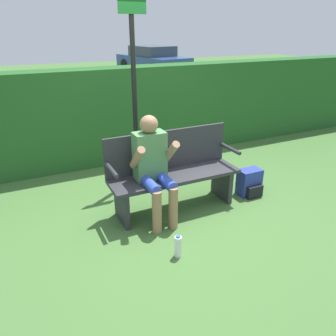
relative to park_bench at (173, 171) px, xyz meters
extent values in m
plane|color=#426B33|center=(0.00, -0.07, -0.51)|extent=(40.00, 40.00, 0.00)
cube|color=#235623|center=(0.00, 1.97, 0.29)|extent=(12.00, 0.51, 1.60)
cube|color=#2D2D33|center=(0.00, -0.07, -0.04)|extent=(1.68, 0.48, 0.05)
cube|color=#2D2D33|center=(0.00, 0.15, 0.24)|extent=(1.68, 0.04, 0.52)
cube|color=#2D2D33|center=(-0.72, -0.07, -0.28)|extent=(0.06, 0.43, 0.45)
cube|color=#2D2D33|center=(0.72, -0.07, -0.28)|extent=(0.06, 0.43, 0.45)
cylinder|color=#2D2D33|center=(-0.82, -0.07, 0.21)|extent=(0.05, 0.43, 0.05)
cylinder|color=#2D2D33|center=(0.82, -0.07, 0.21)|extent=(0.05, 0.43, 0.05)
cube|color=#4C7F4C|center=(-0.32, -0.03, 0.28)|extent=(0.38, 0.22, 0.58)
sphere|color=#997051|center=(-0.32, -0.03, 0.66)|extent=(0.21, 0.21, 0.21)
cylinder|color=#2D47B7|center=(-0.43, -0.24, 0.02)|extent=(0.13, 0.43, 0.13)
cylinder|color=#2D47B7|center=(-0.22, -0.24, 0.02)|extent=(0.13, 0.43, 0.13)
cylinder|color=#997051|center=(-0.43, -0.46, -0.24)|extent=(0.11, 0.11, 0.53)
cylinder|color=#997051|center=(-0.22, -0.46, -0.24)|extent=(0.11, 0.11, 0.53)
cylinder|color=#997051|center=(-0.53, -0.17, 0.34)|extent=(0.09, 0.35, 0.35)
cylinder|color=#997051|center=(-0.11, -0.17, 0.34)|extent=(0.09, 0.35, 0.35)
cube|color=#283893|center=(1.14, -0.15, -0.32)|extent=(0.32, 0.20, 0.37)
cube|color=black|center=(1.14, -0.29, -0.41)|extent=(0.24, 0.07, 0.17)
cylinder|color=white|center=(-0.41, -0.96, -0.39)|extent=(0.08, 0.08, 0.24)
cylinder|color=#2D66B2|center=(-0.41, -0.96, -0.26)|extent=(0.04, 0.04, 0.02)
cylinder|color=black|center=(-0.10, 1.04, 0.83)|extent=(0.07, 0.07, 2.67)
cube|color=#196626|center=(-0.10, 0.99, 1.98)|extent=(0.38, 0.02, 0.26)
cube|color=#2D4784|center=(5.30, 13.11, -0.01)|extent=(2.65, 4.76, 0.64)
cube|color=#333D4C|center=(5.30, 13.11, 0.56)|extent=(2.00, 2.42, 0.49)
cylinder|color=black|center=(4.17, 14.32, -0.20)|extent=(0.29, 0.63, 0.61)
cylinder|color=black|center=(5.92, 14.64, -0.20)|extent=(0.29, 0.63, 0.61)
cylinder|color=black|center=(4.68, 11.58, -0.20)|extent=(0.29, 0.63, 0.61)
cylinder|color=black|center=(6.43, 11.90, -0.20)|extent=(0.29, 0.63, 0.61)
camera|label=1|loc=(-1.70, -3.42, 1.70)|focal=35.00mm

